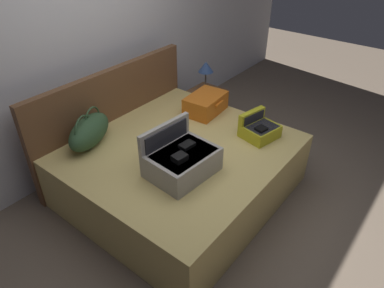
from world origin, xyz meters
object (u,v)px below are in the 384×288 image
bed (181,170)px  hard_case_large (181,160)px  hard_case_medium (206,104)px  table_lamp (206,68)px  duffel_bag (89,131)px  pillow_near_headboard (163,136)px  nightstand (205,107)px  hard_case_small (259,129)px

bed → hard_case_large: bearing=-139.0°
hard_case_medium → table_lamp: size_ratio=1.25×
bed → table_lamp: bearing=27.1°
hard_case_medium → duffel_bag: bearing=153.2°
duffel_bag → pillow_near_headboard: (0.44, -0.54, -0.07)m
table_lamp → hard_case_medium: bearing=-143.5°
bed → nightstand: 1.44m
hard_case_small → duffel_bag: size_ratio=0.60×
pillow_near_headboard → table_lamp: bearing=19.5°
hard_case_small → bed: bearing=155.2°
hard_case_small → pillow_near_headboard: (-0.68, 0.67, -0.01)m
hard_case_small → duffel_bag: duffel_bag is taller
hard_case_medium → hard_case_small: hard_case_small is taller
duffel_bag → table_lamp: 1.77m
hard_case_large → hard_case_small: hard_case_large is taller
hard_case_large → duffel_bag: 0.99m
pillow_near_headboard → hard_case_small: bearing=-44.5°
hard_case_large → hard_case_medium: hard_case_large is taller
hard_case_small → table_lamp: bearing=72.8°
nightstand → bed: bearing=-152.9°
duffel_bag → pillow_near_headboard: size_ratio=1.46×
bed → table_lamp: 1.53m
bed → nightstand: (1.28, 0.66, -0.04)m
duffel_bag → pillow_near_headboard: bearing=-50.3°
pillow_near_headboard → bed: bearing=-77.5°
duffel_bag → nightstand: duffel_bag is taller
hard_case_large → nightstand: hard_case_large is taller
hard_case_small → duffel_bag: bearing=145.2°
hard_case_small → table_lamp: table_lamp is taller
hard_case_large → nightstand: bearing=34.2°
hard_case_large → hard_case_small: 0.95m
pillow_near_headboard → nightstand: 1.46m
hard_case_large → pillow_near_headboard: (0.24, 0.43, -0.06)m
hard_case_large → table_lamp: 1.81m
bed → nightstand: size_ratio=4.21×
bed → pillow_near_headboard: bearing=102.5°
bed → hard_case_small: bearing=-37.0°
nightstand → hard_case_small: bearing=-119.4°
hard_case_medium → pillow_near_headboard: bearing=179.0°
bed → pillow_near_headboard: 0.40m
hard_case_small → table_lamp: (0.64, 1.14, 0.16)m
hard_case_medium → pillow_near_headboard: (-0.76, -0.05, -0.03)m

